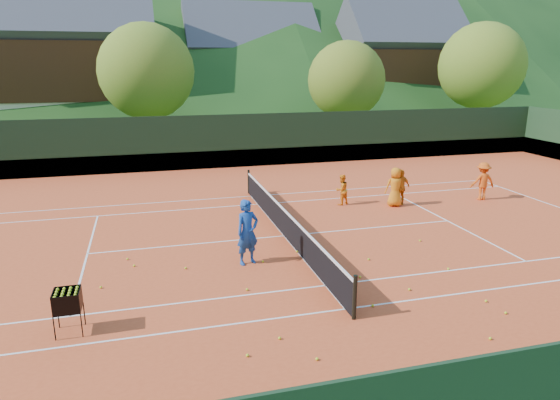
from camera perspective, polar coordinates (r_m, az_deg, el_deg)
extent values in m
plane|color=#33551A|center=(17.24, 0.50, -4.18)|extent=(400.00, 400.00, 0.00)
cube|color=#CA4720|center=(17.24, 0.50, -4.15)|extent=(40.00, 24.00, 0.02)
imported|color=#164192|center=(14.65, -3.73, -3.68)|extent=(0.83, 0.68, 1.96)
imported|color=orange|center=(20.97, 7.06, 1.18)|extent=(0.76, 0.68, 1.28)
imported|color=orange|center=(21.30, 13.66, 1.41)|extent=(0.96, 0.60, 1.53)
imported|color=orange|center=(21.10, 13.02, 1.46)|extent=(0.88, 0.66, 1.63)
imported|color=#DA5313|center=(23.26, 22.15, 2.01)|extent=(1.13, 0.75, 1.64)
sphere|color=#B8D924|center=(14.15, 9.13, -8.69)|extent=(0.07, 0.07, 0.07)
sphere|color=#B8D924|center=(14.80, -10.73, -7.65)|extent=(0.07, 0.07, 0.07)
sphere|color=#B8D924|center=(14.36, 7.59, -8.24)|extent=(0.07, 0.07, 0.07)
sphere|color=#B8D924|center=(15.29, 18.67, -7.45)|extent=(0.07, 0.07, 0.07)
sphere|color=#B8D924|center=(15.32, -16.33, -7.21)|extent=(0.07, 0.07, 0.07)
sphere|color=#B8D924|center=(15.87, -17.04, -6.46)|extent=(0.07, 0.07, 0.07)
sphere|color=#B8D924|center=(9.93, 7.40, -19.99)|extent=(0.07, 0.07, 0.07)
sphere|color=#B8D924|center=(15.40, 10.11, -6.68)|extent=(0.07, 0.07, 0.07)
sphere|color=#B8D924|center=(13.27, 24.39, -11.67)|extent=(0.07, 0.07, 0.07)
sphere|color=#B8D924|center=(15.01, -1.97, -7.03)|extent=(0.07, 0.07, 0.07)
sphere|color=#B8D924|center=(13.69, 14.57, -9.86)|extent=(0.07, 0.07, 0.07)
sphere|color=#B8D924|center=(13.29, -3.78, -10.17)|extent=(0.07, 0.07, 0.07)
sphere|color=#B8D924|center=(14.20, -19.79, -9.36)|extent=(0.07, 0.07, 0.07)
sphere|color=#B8D924|center=(12.66, 10.55, -11.78)|extent=(0.07, 0.07, 0.07)
sphere|color=#B8D924|center=(14.29, -23.82, -9.63)|extent=(0.07, 0.07, 0.07)
sphere|color=#B8D924|center=(10.62, -3.74, -17.30)|extent=(0.07, 0.07, 0.07)
sphere|color=#B8D924|center=(15.76, 1.95, -5.92)|extent=(0.07, 0.07, 0.07)
sphere|color=#B8D924|center=(12.03, 22.90, -14.37)|extent=(0.07, 0.07, 0.07)
sphere|color=#B8D924|center=(17.34, 15.70, -4.48)|extent=(0.07, 0.07, 0.07)
sphere|color=#B8D924|center=(11.16, -0.04, -15.50)|extent=(0.07, 0.07, 0.07)
sphere|color=#B8D924|center=(13.68, 22.48, -10.62)|extent=(0.07, 0.07, 0.07)
sphere|color=#B8D924|center=(10.52, 4.25, -17.66)|extent=(0.07, 0.07, 0.07)
cube|color=white|center=(12.47, 7.49, -12.24)|extent=(23.77, 0.06, 0.00)
cube|color=silver|center=(22.33, -3.31, 0.45)|extent=(23.77, 0.06, 0.00)
cube|color=white|center=(13.61, 5.26, -9.70)|extent=(23.77, 0.06, 0.00)
cube|color=white|center=(21.04, -2.53, -0.48)|extent=(23.77, 0.06, 0.00)
cube|color=white|center=(16.78, -21.16, -5.75)|extent=(0.06, 8.23, 0.00)
cube|color=white|center=(19.86, 18.60, -2.27)|extent=(0.06, 8.23, 0.00)
cube|color=white|center=(17.23, 0.50, -4.11)|extent=(12.80, 0.06, 0.00)
cube|color=white|center=(17.23, 0.50, -4.11)|extent=(0.06, 10.97, 0.00)
cube|color=black|center=(17.09, 0.51, -2.70)|extent=(0.03, 11.97, 0.90)
cube|color=white|center=(16.95, 0.51, -1.19)|extent=(0.05, 11.97, 0.06)
cylinder|color=black|center=(11.82, 8.53, -10.96)|extent=(0.10, 0.10, 1.10)
cylinder|color=black|center=(22.67, -3.59, 2.10)|extent=(0.10, 0.10, 1.10)
cube|color=black|center=(28.30, -6.12, 6.69)|extent=(40.00, 0.05, 3.00)
cube|color=#195A26|center=(28.47, -6.06, 4.70)|extent=(40.40, 0.05, 1.00)
cylinder|color=black|center=(12.02, -24.39, -13.27)|extent=(0.02, 0.02, 0.55)
cylinder|color=black|center=(11.93, -21.72, -13.18)|extent=(0.02, 0.02, 0.55)
cylinder|color=black|center=(12.50, -24.01, -12.08)|extent=(0.02, 0.02, 0.55)
cylinder|color=black|center=(12.42, -21.46, -11.98)|extent=(0.02, 0.02, 0.55)
cube|color=black|center=(12.09, -23.03, -11.46)|extent=(0.55, 0.55, 0.02)
cube|color=black|center=(11.75, -23.32, -11.08)|extent=(0.55, 0.02, 0.45)
cube|color=black|center=(12.24, -22.98, -9.95)|extent=(0.55, 0.02, 0.45)
cube|color=black|center=(12.04, -24.46, -10.55)|extent=(0.02, 0.55, 0.45)
cube|color=black|center=(11.96, -21.83, -10.44)|extent=(0.02, 0.55, 0.45)
sphere|color=#CCE526|center=(11.77, -24.37, -10.13)|extent=(0.07, 0.07, 0.07)
sphere|color=#CCE526|center=(11.89, -24.28, -9.85)|extent=(0.07, 0.07, 0.07)
sphere|color=#CCE526|center=(12.02, -24.18, -9.58)|extent=(0.07, 0.07, 0.07)
sphere|color=#CCE526|center=(12.14, -24.09, -9.31)|extent=(0.07, 0.07, 0.07)
sphere|color=#CCE526|center=(11.75, -23.71, -10.10)|extent=(0.07, 0.07, 0.07)
sphere|color=#CCE526|center=(11.87, -23.62, -9.82)|extent=(0.07, 0.07, 0.07)
sphere|color=#CCE526|center=(11.99, -23.53, -9.55)|extent=(0.07, 0.07, 0.07)
sphere|color=#CCE526|center=(12.12, -23.44, -9.28)|extent=(0.07, 0.07, 0.07)
sphere|color=#CCE526|center=(11.72, -23.04, -10.07)|extent=(0.07, 0.07, 0.07)
sphere|color=#CCE526|center=(11.85, -22.96, -9.80)|extent=(0.07, 0.07, 0.07)
sphere|color=#CCE526|center=(11.97, -22.88, -9.52)|extent=(0.07, 0.07, 0.07)
sphere|color=#CCE526|center=(12.09, -22.80, -9.26)|extent=(0.07, 0.07, 0.07)
sphere|color=#CCE526|center=(11.70, -22.37, -10.04)|extent=(0.07, 0.07, 0.07)
sphere|color=#CCE526|center=(11.83, -22.29, -9.76)|extent=(0.07, 0.07, 0.07)
sphere|color=#CCE526|center=(11.95, -22.22, -9.49)|extent=(0.07, 0.07, 0.07)
sphere|color=#CCE526|center=(12.07, -22.15, -9.22)|extent=(0.07, 0.07, 0.07)
cube|color=beige|center=(46.18, -22.38, 8.91)|extent=(12.00, 9.00, 2.88)
cube|color=#361C0E|center=(45.97, -22.86, 13.45)|extent=(12.24, 9.18, 4.48)
cube|color=#414149|center=(46.02, -23.24, 16.97)|extent=(13.80, 9.93, 9.93)
cube|color=beige|center=(50.91, -3.41, 10.32)|extent=(11.00, 8.00, 2.52)
cube|color=#331E0E|center=(50.72, -3.47, 13.95)|extent=(11.22, 8.16, 3.92)
cube|color=#3F4047|center=(50.72, -3.52, 16.84)|extent=(12.65, 8.82, 8.82)
cube|color=beige|center=(51.93, 13.09, 10.16)|extent=(10.00, 8.00, 2.70)
cube|color=#351C0E|center=(51.75, 13.33, 13.96)|extent=(10.20, 8.16, 4.20)
cube|color=#3F3F47|center=(51.77, 13.52, 16.94)|extent=(11.50, 8.82, 8.82)
cylinder|color=#3C2718|center=(35.90, -14.59, 8.00)|extent=(0.36, 0.36, 2.88)
sphere|color=#4A741F|center=(35.63, -15.01, 14.00)|extent=(6.40, 6.40, 6.40)
cylinder|color=#3D2618|center=(37.78, 7.41, 8.44)|extent=(0.36, 0.36, 2.52)
sphere|color=#4B6E1D|center=(37.52, 7.58, 13.43)|extent=(5.60, 5.60, 5.60)
cylinder|color=#402B19|center=(44.55, 21.51, 8.91)|extent=(0.36, 0.36, 3.06)
sphere|color=#49741F|center=(44.35, 22.03, 14.03)|extent=(6.80, 6.80, 6.80)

